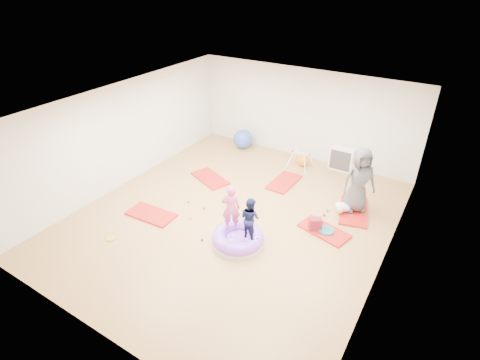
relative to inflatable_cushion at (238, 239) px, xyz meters
The scene contains 19 objects.
room 1.62m from the inflatable_cushion, 128.21° to the left, with size 7.01×8.01×2.81m.
gym_mat_front_left 2.42m from the inflatable_cushion, behind, with size 1.21×0.60×0.05m, color red.
gym_mat_mid_left 3.00m from the inflatable_cushion, 137.67° to the left, with size 1.19×0.60×0.05m, color red.
gym_mat_center_back 2.97m from the inflatable_cushion, 95.92° to the left, with size 1.19×0.59×0.05m, color red.
gym_mat_right 2.05m from the inflatable_cushion, 44.12° to the left, with size 1.15×0.57×0.05m, color red.
gym_mat_rear_right 3.15m from the inflatable_cushion, 54.90° to the left, with size 1.32×0.66×0.06m, color red.
inflatable_cushion is the anchor object (origin of this frame).
child_pink 0.78m from the inflatable_cushion, 162.87° to the left, with size 0.40×0.26×1.11m, color #CF4887.
child_navy 0.72m from the inflatable_cushion, 13.18° to the left, with size 0.47×0.36×0.96m, color #131A45.
adult_caregiver 3.27m from the inflatable_cushion, 55.70° to the left, with size 0.81×0.52×1.65m, color #45454A.
infant 2.83m from the inflatable_cushion, 56.46° to the left, with size 0.39×0.40×0.23m.
ball_pit_balls 1.07m from the inflatable_cushion, 85.65° to the left, with size 3.90×3.18×0.07m.
exercise_ball_blue 5.02m from the inflatable_cushion, 120.18° to the left, with size 0.64×0.64×0.64m, color #3154B5.
exercise_ball_orange 4.20m from the inflatable_cushion, 93.75° to the left, with size 0.35×0.35×0.35m, color orange.
infant_play_gym 3.98m from the inflatable_cushion, 94.08° to the left, with size 0.71×0.67×0.54m.
cube_shelf 4.67m from the inflatable_cushion, 80.34° to the left, with size 0.71×0.35×0.71m.
balance_disc 2.08m from the inflatable_cushion, 43.00° to the left, with size 0.37×0.37×0.08m, color #216E76.
backpack 1.84m from the inflatable_cushion, 46.78° to the left, with size 0.29×0.18×0.33m, color #BA0823.
yellow_toy 2.89m from the inflatable_cushion, 151.60° to the right, with size 0.21×0.21×0.03m, color gold.
Camera 1 is at (4.09, -6.29, 5.39)m, focal length 28.00 mm.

